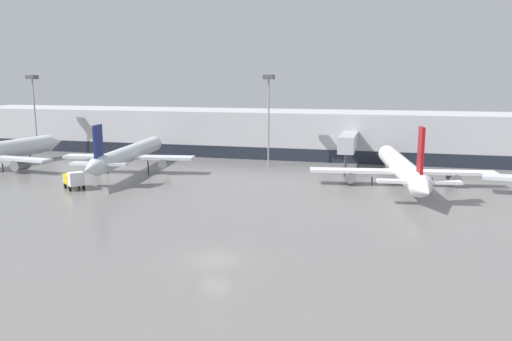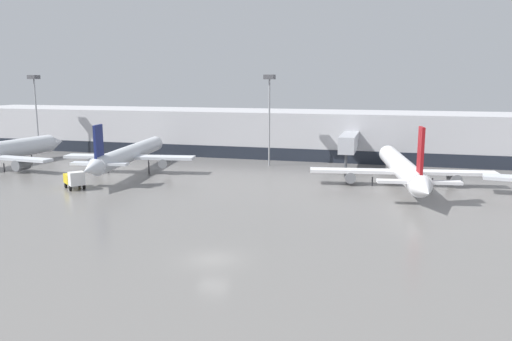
% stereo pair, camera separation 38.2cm
% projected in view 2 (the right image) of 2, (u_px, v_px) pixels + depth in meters
% --- Properties ---
extents(ground_plane, '(320.00, 320.00, 0.00)m').
position_uv_depth(ground_plane, '(213.00, 260.00, 42.50)').
color(ground_plane, slate).
extents(terminal_building, '(160.00, 27.27, 9.00)m').
position_uv_depth(terminal_building, '(319.00, 134.00, 100.49)').
color(terminal_building, '#B2B2B7').
rests_on(terminal_building, ground_plane).
extents(parked_jet_0, '(21.75, 33.68, 8.98)m').
position_uv_depth(parked_jet_0, '(129.00, 154.00, 81.92)').
color(parked_jet_0, silver).
rests_on(parked_jet_0, ground_plane).
extents(parked_jet_2, '(26.43, 34.42, 9.62)m').
position_uv_depth(parked_jet_2, '(402.00, 168.00, 71.93)').
color(parked_jet_2, white).
rests_on(parked_jet_2, ground_plane).
extents(service_truck_1, '(4.24, 4.01, 2.57)m').
position_uv_depth(service_truck_1, '(75.00, 179.00, 70.15)').
color(service_truck_1, gold).
rests_on(service_truck_1, ground_plane).
extents(apron_light_mast_0, '(1.80, 1.80, 16.09)m').
position_uv_depth(apron_light_mast_0, '(269.00, 93.00, 87.58)').
color(apron_light_mast_0, gray).
rests_on(apron_light_mast_0, ground_plane).
extents(apron_light_mast_2, '(1.80, 1.80, 16.18)m').
position_uv_depth(apron_light_mast_2, '(35.00, 91.00, 101.42)').
color(apron_light_mast_2, gray).
rests_on(apron_light_mast_2, ground_plane).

